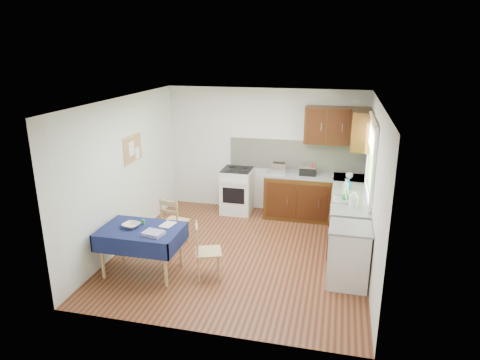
% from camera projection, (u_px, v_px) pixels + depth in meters
% --- Properties ---
extents(floor, '(4.20, 4.20, 0.00)m').
position_uv_depth(floor, '(241.00, 253.00, 7.07)').
color(floor, '#4C2114').
rests_on(floor, ground).
extents(ceiling, '(4.00, 4.20, 0.02)m').
position_uv_depth(ceiling, '(241.00, 101.00, 6.32)').
color(ceiling, white).
rests_on(ceiling, wall_back).
extents(wall_back, '(4.00, 0.02, 2.50)m').
position_uv_depth(wall_back, '(264.00, 151.00, 8.64)').
color(wall_back, silver).
rests_on(wall_back, ground).
extents(wall_front, '(4.00, 0.02, 2.50)m').
position_uv_depth(wall_front, '(198.00, 237.00, 4.75)').
color(wall_front, silver).
rests_on(wall_front, ground).
extents(wall_left, '(0.02, 4.20, 2.50)m').
position_uv_depth(wall_left, '(124.00, 173.00, 7.13)').
color(wall_left, white).
rests_on(wall_left, ground).
extents(wall_right, '(0.02, 4.20, 2.50)m').
position_uv_depth(wall_right, '(374.00, 191.00, 6.26)').
color(wall_right, silver).
rests_on(wall_right, ground).
extents(base_cabinets, '(1.90, 2.30, 0.86)m').
position_uv_depth(base_cabinets, '(329.00, 209.00, 7.81)').
color(base_cabinets, '#382009').
rests_on(base_cabinets, ground).
extents(worktop_back, '(1.90, 0.60, 0.04)m').
position_uv_depth(worktop_back, '(315.00, 176.00, 8.25)').
color(worktop_back, slate).
rests_on(worktop_back, base_cabinets).
extents(worktop_right, '(0.60, 1.70, 0.04)m').
position_uv_depth(worktop_right, '(350.00, 198.00, 7.04)').
color(worktop_right, slate).
rests_on(worktop_right, base_cabinets).
extents(worktop_corner, '(0.60, 0.60, 0.04)m').
position_uv_depth(worktop_corner, '(350.00, 178.00, 8.10)').
color(worktop_corner, slate).
rests_on(worktop_corner, base_cabinets).
extents(splashback, '(2.70, 0.02, 0.60)m').
position_uv_depth(splashback, '(296.00, 155.00, 8.50)').
color(splashback, beige).
rests_on(splashback, wall_back).
extents(upper_cabinets, '(1.20, 0.85, 0.70)m').
position_uv_depth(upper_cabinets, '(344.00, 127.00, 7.85)').
color(upper_cabinets, '#382009').
rests_on(upper_cabinets, wall_back).
extents(stove, '(0.60, 0.61, 0.92)m').
position_uv_depth(stove, '(237.00, 190.00, 8.71)').
color(stove, silver).
rests_on(stove, ground).
extents(window, '(0.04, 1.48, 1.26)m').
position_uv_depth(window, '(371.00, 153.00, 6.79)').
color(window, '#2B4F20').
rests_on(window, wall_right).
extents(fridge, '(0.58, 0.60, 0.89)m').
position_uv_depth(fridge, '(349.00, 255.00, 6.05)').
color(fridge, silver).
rests_on(fridge, ground).
extents(corkboard, '(0.04, 0.62, 0.47)m').
position_uv_depth(corkboard, '(133.00, 149.00, 7.30)').
color(corkboard, tan).
rests_on(corkboard, wall_left).
extents(dining_table, '(1.19, 0.80, 0.72)m').
position_uv_depth(dining_table, '(141.00, 235.00, 6.31)').
color(dining_table, '#0F123C').
rests_on(dining_table, ground).
extents(chair_far, '(0.45, 0.45, 0.87)m').
position_uv_depth(chair_far, '(173.00, 220.00, 7.23)').
color(chair_far, tan).
rests_on(chair_far, ground).
extents(chair_near, '(0.48, 0.48, 0.84)m').
position_uv_depth(chair_near, '(205.00, 249.00, 6.23)').
color(chair_near, tan).
rests_on(chair_near, ground).
extents(toaster, '(0.28, 0.17, 0.21)m').
position_uv_depth(toaster, '(279.00, 168.00, 8.37)').
color(toaster, silver).
rests_on(toaster, worktop_back).
extents(sandwich_press, '(0.31, 0.27, 0.18)m').
position_uv_depth(sandwich_press, '(308.00, 170.00, 8.23)').
color(sandwich_press, black).
rests_on(sandwich_press, worktop_back).
extents(sauce_bottle, '(0.05, 0.05, 0.23)m').
position_uv_depth(sauce_bottle, '(313.00, 170.00, 8.14)').
color(sauce_bottle, red).
rests_on(sauce_bottle, worktop_back).
extents(yellow_packet, '(0.13, 0.09, 0.17)m').
position_uv_depth(yellow_packet, '(312.00, 169.00, 8.32)').
color(yellow_packet, yellow).
rests_on(yellow_packet, worktop_back).
extents(dish_rack, '(0.41, 0.31, 0.19)m').
position_uv_depth(dish_rack, '(346.00, 200.00, 6.85)').
color(dish_rack, '#98989D').
rests_on(dish_rack, worktop_right).
extents(kettle, '(0.15, 0.15, 0.25)m').
position_uv_depth(kettle, '(354.00, 200.00, 6.58)').
color(kettle, silver).
rests_on(kettle, worktop_right).
extents(cup, '(0.14, 0.14, 0.11)m').
position_uv_depth(cup, '(349.00, 176.00, 8.00)').
color(cup, white).
rests_on(cup, worktop_back).
extents(soap_bottle_a, '(0.15, 0.15, 0.28)m').
position_uv_depth(soap_bottle_a, '(346.00, 187.00, 7.08)').
color(soap_bottle_a, silver).
rests_on(soap_bottle_a, worktop_right).
extents(soap_bottle_b, '(0.12, 0.12, 0.19)m').
position_uv_depth(soap_bottle_b, '(348.00, 184.00, 7.39)').
color(soap_bottle_b, '#1B60A1').
rests_on(soap_bottle_b, worktop_right).
extents(soap_bottle_c, '(0.15, 0.15, 0.16)m').
position_uv_depth(soap_bottle_c, '(346.00, 195.00, 6.87)').
color(soap_bottle_c, '#227F32').
rests_on(soap_bottle_c, worktop_right).
extents(plate_bowl, '(0.29, 0.29, 0.06)m').
position_uv_depth(plate_bowl, '(131.00, 225.00, 6.31)').
color(plate_bowl, beige).
rests_on(plate_bowl, dining_table).
extents(book, '(0.22, 0.27, 0.02)m').
position_uv_depth(book, '(163.00, 224.00, 6.41)').
color(book, white).
rests_on(book, dining_table).
extents(spice_jar, '(0.04, 0.04, 0.08)m').
position_uv_depth(spice_jar, '(143.00, 222.00, 6.41)').
color(spice_jar, green).
rests_on(spice_jar, dining_table).
extents(tea_towel, '(0.31, 0.27, 0.05)m').
position_uv_depth(tea_towel, '(154.00, 233.00, 6.06)').
color(tea_towel, navy).
rests_on(tea_towel, dining_table).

